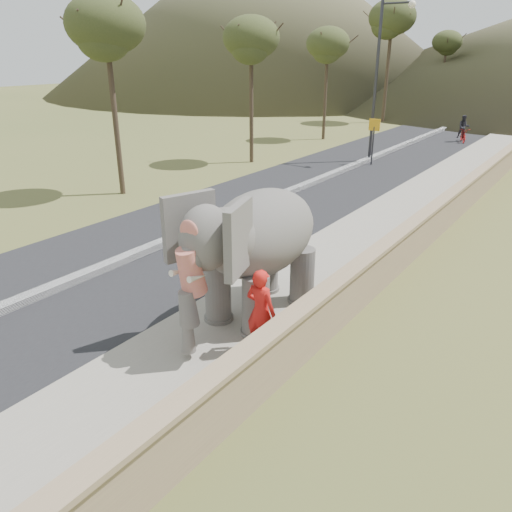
% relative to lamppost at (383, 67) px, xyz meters
% --- Properties ---
extents(ground, '(160.00, 160.00, 0.00)m').
position_rel_lamppost_xyz_m(ground, '(4.69, -17.75, -4.87)').
color(ground, olive).
rests_on(ground, ground).
extents(road, '(7.00, 120.00, 0.03)m').
position_rel_lamppost_xyz_m(road, '(-0.31, -7.75, -4.86)').
color(road, black).
rests_on(road, ground).
extents(median, '(0.35, 120.00, 0.22)m').
position_rel_lamppost_xyz_m(median, '(-0.31, -7.75, -4.76)').
color(median, black).
rests_on(median, ground).
extents(walkway, '(3.00, 120.00, 0.15)m').
position_rel_lamppost_xyz_m(walkway, '(4.69, -7.75, -4.80)').
color(walkway, '#9E9687').
rests_on(walkway, ground).
extents(parapet, '(0.30, 120.00, 1.10)m').
position_rel_lamppost_xyz_m(parapet, '(6.34, -7.75, -4.32)').
color(parapet, tan).
rests_on(parapet, ground).
extents(lamppost, '(1.76, 0.36, 8.00)m').
position_rel_lamppost_xyz_m(lamppost, '(0.00, 0.00, 0.00)').
color(lamppost, '#2A292E').
rests_on(lamppost, ground).
extents(signboard, '(0.60, 0.08, 2.40)m').
position_rel_lamppost_xyz_m(signboard, '(0.19, -0.87, -3.23)').
color(signboard, '#2D2D33').
rests_on(signboard, ground).
extents(hill_left, '(60.00, 60.00, 22.00)m').
position_rel_lamppost_xyz_m(hill_left, '(-33.31, 37.25, 6.13)').
color(hill_left, brown).
rests_on(hill_left, ground).
extents(elephant_and_man, '(2.33, 4.11, 2.96)m').
position_rel_lamppost_xyz_m(elephant_and_man, '(4.71, -17.69, -3.26)').
color(elephant_and_man, slate).
rests_on(elephant_and_man, ground).
extents(motorcyclist, '(1.20, 1.84, 1.74)m').
position_rel_lamppost_xyz_m(motorcyclist, '(2.26, 9.35, -4.21)').
color(motorcyclist, '#980E0D').
rests_on(motorcyclist, ground).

